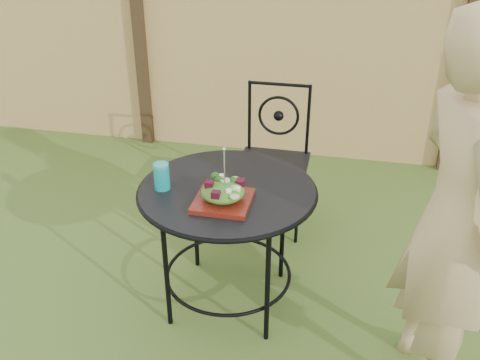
{
  "coord_description": "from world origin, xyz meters",
  "views": [
    {
      "loc": [
        0.49,
        -2.11,
        2.06
      ],
      "look_at": [
        -0.02,
        0.24,
        0.75
      ],
      "focal_mm": 40.0,
      "sensor_mm": 36.0,
      "label": 1
    }
  ],
  "objects_px": {
    "diner": "(456,220)",
    "patio_chair": "(274,154)",
    "salad_plate": "(223,201)",
    "patio_table": "(228,211)"
  },
  "relations": [
    {
      "from": "patio_chair",
      "to": "salad_plate",
      "type": "relative_size",
      "value": 3.52
    },
    {
      "from": "patio_chair",
      "to": "diner",
      "type": "distance_m",
      "value": 1.57
    },
    {
      "from": "patio_table",
      "to": "patio_chair",
      "type": "xyz_separation_m",
      "value": [
        0.11,
        0.89,
        -0.08
      ]
    },
    {
      "from": "diner",
      "to": "patio_chair",
      "type": "bearing_deg",
      "value": 20.08
    },
    {
      "from": "patio_chair",
      "to": "salad_plate",
      "type": "distance_m",
      "value": 1.07
    },
    {
      "from": "diner",
      "to": "salad_plate",
      "type": "bearing_deg",
      "value": 63.03
    },
    {
      "from": "patio_table",
      "to": "diner",
      "type": "bearing_deg",
      "value": -16.96
    },
    {
      "from": "diner",
      "to": "salad_plate",
      "type": "distance_m",
      "value": 1.05
    },
    {
      "from": "patio_chair",
      "to": "diner",
      "type": "height_order",
      "value": "diner"
    },
    {
      "from": "patio_table",
      "to": "salad_plate",
      "type": "height_order",
      "value": "salad_plate"
    }
  ]
}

